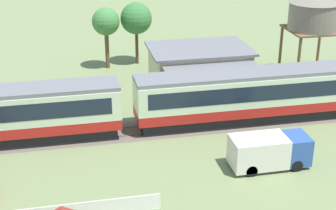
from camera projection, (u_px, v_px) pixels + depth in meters
name	position (u px, v px, depth m)	size (l,w,h in m)	color
ground_plane	(199.00, 123.00, 41.49)	(600.00, 600.00, 0.00)	#707F51
passenger_train	(250.00, 94.00, 40.92)	(56.29, 3.02, 4.24)	#AD1E19
railway_track	(183.00, 126.00, 40.83)	(125.48, 3.60, 0.04)	#665B51
station_building	(199.00, 68.00, 47.88)	(9.25, 7.65, 3.92)	beige
water_tower	(314.00, 15.00, 48.89)	(4.96, 4.96, 7.96)	brown
delivery_truck_blue	(269.00, 151.00, 34.60)	(5.37, 2.21, 2.25)	#2D519E
yard_tree_1	(136.00, 19.00, 53.31)	(3.29, 3.29, 6.54)	#4C3823
yard_tree_2	(106.00, 22.00, 51.99)	(2.82, 2.82, 6.35)	brown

